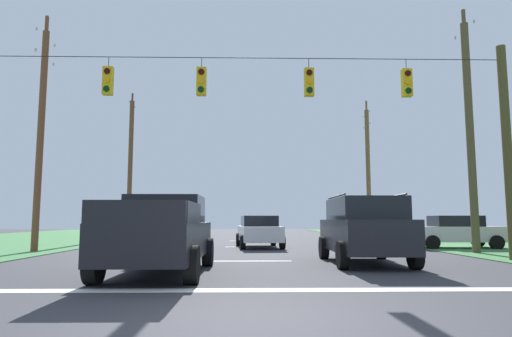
{
  "coord_description": "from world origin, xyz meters",
  "views": [
    {
      "loc": [
        -0.21,
        -5.77,
        1.32
      ],
      "look_at": [
        0.07,
        6.98,
        2.79
      ],
      "focal_mm": 31.31,
      "sensor_mm": 36.0,
      "label": 1
    }
  ],
  "objects_px": {
    "overhead_signal_span": "(250,136)",
    "utility_pole_mid_left": "(41,131)",
    "utility_pole_mid_right": "(470,132)",
    "utility_pole_far_left": "(130,167)",
    "distant_car_crossing_white": "(259,231)",
    "suv_black": "(364,228)",
    "distant_car_oncoming": "(456,231)",
    "pickup_truck": "(162,234)",
    "utility_pole_far_right": "(368,170)"
  },
  "relations": [
    {
      "from": "overhead_signal_span",
      "to": "utility_pole_mid_left",
      "type": "xyz_separation_m",
      "value": [
        -8.92,
        4.43,
        1.0
      ]
    },
    {
      "from": "utility_pole_mid_right",
      "to": "utility_pole_far_left",
      "type": "xyz_separation_m",
      "value": [
        -17.9,
        15.79,
        0.41
      ]
    },
    {
      "from": "distant_car_crossing_white",
      "to": "utility_pole_mid_right",
      "type": "relative_size",
      "value": 0.44
    },
    {
      "from": "suv_black",
      "to": "utility_pole_mid_left",
      "type": "relative_size",
      "value": 0.47
    },
    {
      "from": "overhead_signal_span",
      "to": "suv_black",
      "type": "xyz_separation_m",
      "value": [
        3.46,
        -0.84,
        -3.02
      ]
    },
    {
      "from": "overhead_signal_span",
      "to": "distant_car_oncoming",
      "type": "relative_size",
      "value": 4.0
    },
    {
      "from": "pickup_truck",
      "to": "suv_black",
      "type": "distance_m",
      "value": 6.17
    },
    {
      "from": "distant_car_oncoming",
      "to": "distant_car_crossing_white",
      "type": "bearing_deg",
      "value": 174.59
    },
    {
      "from": "distant_car_crossing_white",
      "to": "utility_pole_mid_left",
      "type": "bearing_deg",
      "value": -163.18
    },
    {
      "from": "overhead_signal_span",
      "to": "suv_black",
      "type": "bearing_deg",
      "value": -13.68
    },
    {
      "from": "overhead_signal_span",
      "to": "pickup_truck",
      "type": "relative_size",
      "value": 3.24
    },
    {
      "from": "suv_black",
      "to": "utility_pole_mid_left",
      "type": "bearing_deg",
      "value": 156.93
    },
    {
      "from": "distant_car_oncoming",
      "to": "utility_pole_mid_right",
      "type": "height_order",
      "value": "utility_pole_mid_right"
    },
    {
      "from": "distant_car_oncoming",
      "to": "utility_pole_far_left",
      "type": "xyz_separation_m",
      "value": [
        -18.59,
        12.62,
        4.52
      ]
    },
    {
      "from": "utility_pole_far_left",
      "to": "suv_black",
      "type": "bearing_deg",
      "value": -58.14
    },
    {
      "from": "utility_pole_far_right",
      "to": "utility_pole_far_left",
      "type": "relative_size",
      "value": 0.94
    },
    {
      "from": "distant_car_oncoming",
      "to": "utility_pole_far_right",
      "type": "height_order",
      "value": "utility_pole_far_right"
    },
    {
      "from": "pickup_truck",
      "to": "utility_pole_mid_right",
      "type": "xyz_separation_m",
      "value": [
        11.26,
        6.45,
        3.94
      ]
    },
    {
      "from": "utility_pole_far_right",
      "to": "utility_pole_mid_left",
      "type": "height_order",
      "value": "utility_pole_far_right"
    },
    {
      "from": "suv_black",
      "to": "distant_car_oncoming",
      "type": "bearing_deg",
      "value": 49.27
    },
    {
      "from": "utility_pole_mid_right",
      "to": "utility_pole_mid_left",
      "type": "xyz_separation_m",
      "value": [
        -17.94,
        1.19,
        0.17
      ]
    },
    {
      "from": "suv_black",
      "to": "distant_car_oncoming",
      "type": "xyz_separation_m",
      "value": [
        6.24,
        7.25,
        -0.27
      ]
    },
    {
      "from": "utility_pole_far_right",
      "to": "utility_pole_far_left",
      "type": "xyz_separation_m",
      "value": [
        -17.85,
        0.65,
        0.27
      ]
    },
    {
      "from": "utility_pole_far_right",
      "to": "utility_pole_far_left",
      "type": "height_order",
      "value": "utility_pole_far_left"
    },
    {
      "from": "utility_pole_mid_right",
      "to": "utility_pole_mid_left",
      "type": "relative_size",
      "value": 0.99
    },
    {
      "from": "suv_black",
      "to": "utility_pole_mid_right",
      "type": "xyz_separation_m",
      "value": [
        5.55,
        4.08,
        3.85
      ]
    },
    {
      "from": "utility_pole_mid_right",
      "to": "utility_pole_far_left",
      "type": "relative_size",
      "value": 0.92
    },
    {
      "from": "overhead_signal_span",
      "to": "utility_pole_mid_right",
      "type": "xyz_separation_m",
      "value": [
        9.02,
        3.24,
        0.83
      ]
    },
    {
      "from": "pickup_truck",
      "to": "distant_car_crossing_white",
      "type": "bearing_deg",
      "value": 75.4
    },
    {
      "from": "suv_black",
      "to": "utility_pole_mid_right",
      "type": "height_order",
      "value": "utility_pole_mid_right"
    },
    {
      "from": "distant_car_oncoming",
      "to": "utility_pole_far_right",
      "type": "bearing_deg",
      "value": 93.53
    },
    {
      "from": "utility_pole_mid_right",
      "to": "utility_pole_far_right",
      "type": "xyz_separation_m",
      "value": [
        -0.05,
        15.13,
        0.14
      ]
    },
    {
      "from": "distant_car_oncoming",
      "to": "utility_pole_far_right",
      "type": "distance_m",
      "value": 12.72
    },
    {
      "from": "distant_car_crossing_white",
      "to": "utility_pole_far_right",
      "type": "distance_m",
      "value": 14.59
    },
    {
      "from": "pickup_truck",
      "to": "distant_car_crossing_white",
      "type": "xyz_separation_m",
      "value": [
        2.73,
        10.49,
        -0.18
      ]
    },
    {
      "from": "distant_car_oncoming",
      "to": "utility_pole_mid_left",
      "type": "xyz_separation_m",
      "value": [
        -18.63,
        -1.97,
        4.29
      ]
    },
    {
      "from": "utility_pole_mid_left",
      "to": "utility_pole_far_left",
      "type": "xyz_separation_m",
      "value": [
        0.04,
        14.59,
        0.23
      ]
    },
    {
      "from": "utility_pole_far_left",
      "to": "distant_car_oncoming",
      "type": "bearing_deg",
      "value": -34.17
    },
    {
      "from": "pickup_truck",
      "to": "distant_car_oncoming",
      "type": "xyz_separation_m",
      "value": [
        11.95,
        9.61,
        -0.18
      ]
    },
    {
      "from": "overhead_signal_span",
      "to": "utility_pole_far_left",
      "type": "height_order",
      "value": "utility_pole_far_left"
    },
    {
      "from": "suv_black",
      "to": "utility_pole_far_left",
      "type": "distance_m",
      "value": 23.78
    },
    {
      "from": "utility_pole_far_right",
      "to": "suv_black",
      "type": "bearing_deg",
      "value": -105.98
    },
    {
      "from": "overhead_signal_span",
      "to": "pickup_truck",
      "type": "height_order",
      "value": "overhead_signal_span"
    },
    {
      "from": "utility_pole_far_right",
      "to": "distant_car_oncoming",
      "type": "bearing_deg",
      "value": -86.47
    },
    {
      "from": "utility_pole_mid_right",
      "to": "utility_pole_far_right",
      "type": "bearing_deg",
      "value": 90.19
    },
    {
      "from": "overhead_signal_span",
      "to": "utility_pole_far_left",
      "type": "distance_m",
      "value": 21.04
    },
    {
      "from": "distant_car_crossing_white",
      "to": "utility_pole_far_right",
      "type": "bearing_deg",
      "value": 52.62
    },
    {
      "from": "distant_car_oncoming",
      "to": "utility_pole_far_right",
      "type": "relative_size",
      "value": 0.42
    },
    {
      "from": "distant_car_crossing_white",
      "to": "utility_pole_mid_left",
      "type": "relative_size",
      "value": 0.43
    },
    {
      "from": "pickup_truck",
      "to": "utility_pole_mid_left",
      "type": "xyz_separation_m",
      "value": [
        -6.68,
        7.64,
        4.11
      ]
    }
  ]
}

